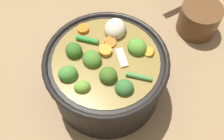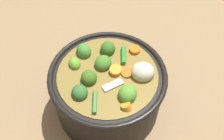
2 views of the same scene
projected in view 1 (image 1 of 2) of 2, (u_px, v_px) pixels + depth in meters
name	position (u px, v px, depth m)	size (l,w,h in m)	color
ground_plane	(107.00, 89.00, 0.64)	(1.10, 1.10, 0.00)	#8C704C
cooking_pot	(107.00, 74.00, 0.58)	(0.25, 0.25, 0.15)	black
small_saucepan	(198.00, 18.00, 0.70)	(0.14, 0.17, 0.08)	brown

